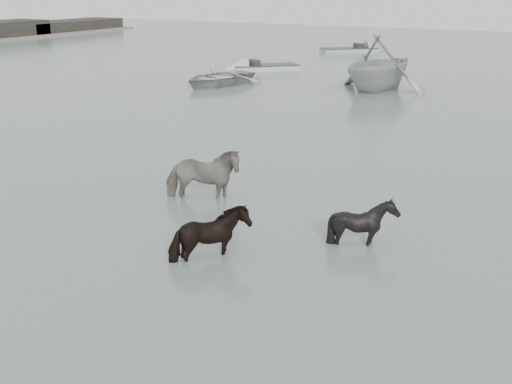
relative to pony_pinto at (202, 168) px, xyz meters
The scene contains 8 objects.
ground 3.86m from the pony_pinto, 32.38° to the right, with size 140.00×140.00×0.00m, color slate.
pony_pinto is the anchor object (origin of this frame).
pony_dark 4.01m from the pony_pinto, 54.21° to the right, with size 1.46×1.25×1.48m, color black.
pony_black 5.01m from the pony_pinto, 10.20° to the right, with size 1.13×1.27×1.40m, color black.
rowboat_lead 20.44m from the pony_pinto, 120.79° to the left, with size 3.56×4.99×1.03m, color #B0B0AB.
rowboat_trail 20.27m from the pony_pinto, 94.87° to the left, with size 5.12×5.93×3.12m, color #A6A9A6.
skiff_outer 26.66m from the pony_pinto, 114.26° to the left, with size 6.06×1.60×0.75m, color #B5B5B0, non-canonical shape.
skiff_far 38.93m from the pony_pinto, 104.99° to the left, with size 6.53×1.60×0.75m, color #A1A3A1, non-canonical shape.
Camera 1 is at (6.15, -11.93, 5.74)m, focal length 45.00 mm.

